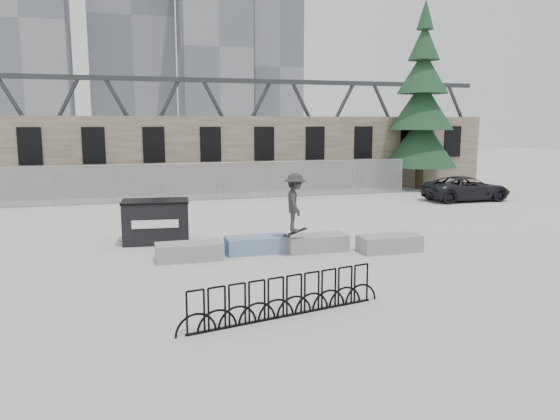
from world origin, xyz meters
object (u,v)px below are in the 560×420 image
object	(u,v)px
planter_offset	(389,243)
dumpster	(156,221)
bike_rack	(285,297)
suv	(466,188)
planter_far_left	(189,251)
planter_center_left	(257,244)
spruce_tree	(422,111)
planter_center_right	(316,242)
skateboarder	(295,203)

from	to	relation	value
planter_offset	dumpster	distance (m)	8.00
bike_rack	suv	distance (m)	20.30
planter_far_left	dumpster	distance (m)	2.95
planter_center_left	suv	bearing A→B (deg)	31.65
planter_offset	spruce_tree	world-z (taller)	spruce_tree
planter_far_left	planter_center_right	world-z (taller)	same
dumpster	skateboarder	bearing A→B (deg)	-31.89
planter_center_right	skateboarder	distance (m)	1.68
spruce_tree	planter_far_left	bearing A→B (deg)	-138.74
planter_center_left	planter_far_left	bearing A→B (deg)	-171.27
planter_center_left	bike_rack	xyz separation A→B (m)	(-0.82, -5.89, 0.15)
suv	skateboarder	bearing A→B (deg)	125.98
spruce_tree	skateboarder	distance (m)	19.64
spruce_tree	dumpster	bearing A→B (deg)	-146.16
planter_far_left	suv	world-z (taller)	suv
planter_offset	suv	bearing A→B (deg)	44.98
spruce_tree	skateboarder	xyz separation A→B (m)	(-12.88, -14.49, -3.16)
planter_center_right	suv	size ratio (longest dim) A/B	0.43
planter_center_left	spruce_tree	distance (m)	20.16
planter_center_right	spruce_tree	size ratio (longest dim) A/B	0.17
dumpster	suv	world-z (taller)	dumpster
planter_far_left	skateboarder	bearing A→B (deg)	-5.64
planter_far_left	suv	size ratio (longest dim) A/B	0.43
planter_far_left	planter_center_right	xyz separation A→B (m)	(4.12, 0.06, 0.00)
dumpster	bike_rack	world-z (taller)	dumpster
spruce_tree	planter_offset	bearing A→B (deg)	-123.32
dumpster	suv	distance (m)	17.64
spruce_tree	skateboarder	size ratio (longest dim) A/B	5.81
planter_far_left	planter_center_left	xyz separation A→B (m)	(2.20, 0.34, 0.00)
suv	dumpster	bearing A→B (deg)	109.77
planter_far_left	planter_center_right	distance (m)	4.13
bike_rack	planter_center_left	bearing A→B (deg)	82.03
planter_center_left	planter_offset	size ratio (longest dim) A/B	1.00
planter_far_left	planter_offset	world-z (taller)	same
bike_rack	skateboarder	world-z (taller)	skateboarder
planter_center_right	bike_rack	distance (m)	6.25
bike_rack	suv	bearing A→B (deg)	44.69
dumpster	skateboarder	world-z (taller)	skateboarder
planter_center_left	planter_center_right	distance (m)	1.94
planter_far_left	planter_offset	bearing A→B (deg)	-6.23
planter_offset	planter_center_right	bearing A→B (deg)	161.40
dumpster	spruce_tree	xyz separation A→B (m)	(16.95, 11.37, 4.09)
planter_center_left	planter_offset	bearing A→B (deg)	-13.92
bike_rack	suv	size ratio (longest dim) A/B	1.03
skateboarder	dumpster	bearing A→B (deg)	63.90
planter_center_left	skateboarder	xyz separation A→B (m)	(1.07, -0.66, 1.39)
planter_center_right	skateboarder	xyz separation A→B (m)	(-0.85, -0.39, 1.39)
dumpster	suv	bearing A→B (deg)	25.21
planter_offset	dumpster	size ratio (longest dim) A/B	0.84
bike_rack	suv	world-z (taller)	suv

